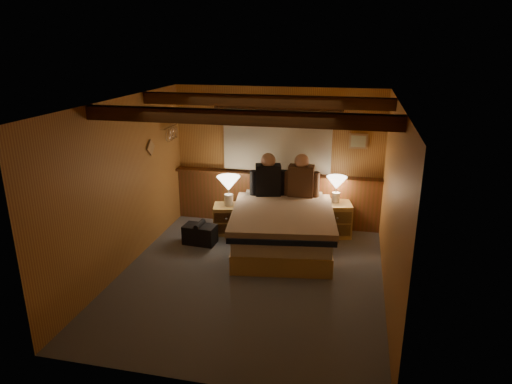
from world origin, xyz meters
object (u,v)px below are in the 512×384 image
(bed, at_px, (283,228))
(person_left, at_px, (268,178))
(nightstand_left, at_px, (227,219))
(nightstand_right, at_px, (335,219))
(lamp_right, at_px, (336,184))
(person_right, at_px, (301,179))
(lamp_left, at_px, (229,185))
(duffel_bag, at_px, (200,234))

(bed, relative_size, person_left, 2.89)
(nightstand_left, relative_size, nightstand_right, 0.87)
(lamp_right, bearing_deg, person_right, -171.15)
(nightstand_left, height_order, person_right, person_right)
(nightstand_left, bearing_deg, lamp_left, 13.64)
(bed, height_order, person_right, person_right)
(person_left, distance_m, person_right, 0.55)
(bed, relative_size, lamp_right, 4.89)
(person_left, distance_m, duffel_bag, 1.45)
(nightstand_right, height_order, lamp_right, lamp_right)
(lamp_left, distance_m, person_left, 0.67)
(nightstand_left, bearing_deg, lamp_right, -0.65)
(lamp_right, relative_size, person_left, 0.59)
(bed, xyz_separation_m, nightstand_left, (-1.02, 0.43, -0.10))
(bed, height_order, nightstand_left, bed)
(person_right, bearing_deg, lamp_right, 7.83)
(person_left, xyz_separation_m, duffel_bag, (-0.97, -0.71, -0.80))
(nightstand_left, height_order, person_left, person_left)
(nightstand_left, xyz_separation_m, person_right, (1.20, 0.27, 0.71))
(lamp_left, height_order, person_right, person_right)
(nightstand_left, height_order, nightstand_right, nightstand_right)
(person_left, bearing_deg, duffel_bag, -157.24)
(lamp_right, bearing_deg, person_left, -172.01)
(person_right, bearing_deg, nightstand_left, -168.48)
(bed, height_order, person_left, person_left)
(lamp_left, xyz_separation_m, duffel_bag, (-0.34, -0.53, -0.68))
(nightstand_right, height_order, duffel_bag, nightstand_right)
(nightstand_left, xyz_separation_m, lamp_right, (1.77, 0.36, 0.63))
(nightstand_left, height_order, lamp_left, lamp_left)
(person_right, distance_m, duffel_bag, 1.88)
(person_right, xyz_separation_m, duffel_bag, (-1.51, -0.78, -0.80))
(bed, distance_m, nightstand_left, 1.11)
(lamp_right, distance_m, duffel_bag, 2.37)
(nightstand_left, distance_m, nightstand_right, 1.81)
(bed, xyz_separation_m, person_left, (-0.36, 0.63, 0.61))
(nightstand_left, bearing_deg, nightstand_right, -2.24)
(nightstand_left, relative_size, person_right, 0.70)
(bed, xyz_separation_m, lamp_right, (0.76, 0.78, 0.53))
(nightstand_right, bearing_deg, duffel_bag, -170.66)
(nightstand_right, relative_size, person_left, 0.81)
(person_right, relative_size, duffel_bag, 1.40)
(bed, distance_m, duffel_bag, 1.35)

